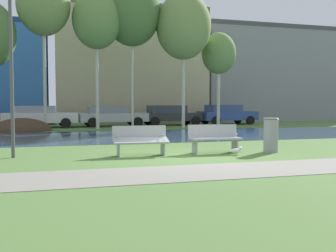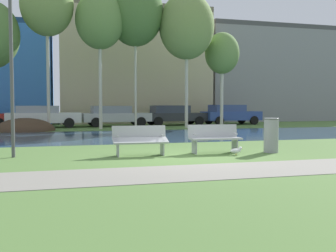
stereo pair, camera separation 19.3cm
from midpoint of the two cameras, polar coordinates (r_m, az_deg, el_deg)
The scene contains 20 objects.
ground_plane at distance 20.75m, azimuth -5.60°, elevation -0.98°, with size 120.00×120.00×0.00m, color #517538.
paved_path_strip at distance 8.89m, azimuth 7.87°, elevation -6.51°, with size 60.00×2.00×0.01m, color gray.
river_band at distance 18.69m, azimuth -4.53°, elevation -1.42°, with size 80.00×7.62×0.01m, color #33516B.
soil_mound at distance 23.46m, azimuth -19.90°, elevation -0.68°, with size 3.30×2.94×1.46m, color #423021.
bench_left at distance 11.43m, azimuth -3.62°, elevation -1.98°, with size 1.62×0.62×0.87m.
bench_right at distance 12.11m, azimuth 7.25°, elevation -1.71°, with size 1.62×0.62×0.87m.
trash_bin at distance 12.60m, azimuth 15.23°, elevation -1.23°, with size 0.47×0.47×1.07m.
seagull at distance 11.74m, azimuth 10.40°, elevation -3.56°, with size 0.40×0.15×0.25m.
streetlamp at distance 12.03m, azimuth -21.57°, elevation 14.71°, with size 0.32×0.32×6.02m.
birch_left at distance 24.69m, azimuth -17.03°, elevation 16.55°, with size 3.05×3.05×9.35m.
birch_center_left at distance 24.60m, azimuth -9.69°, elevation 14.94°, with size 2.91×2.91×8.41m.
birch_center at distance 25.49m, azimuth -4.58°, elevation 16.16°, with size 3.51×3.51×9.35m.
birch_center_right at distance 25.57m, azimuth 2.96°, elevation 14.29°, with size 3.50×3.50×8.54m.
birch_right at distance 27.04m, azimuth 8.10°, elevation 10.40°, with size 2.32×2.32×6.34m.
parked_sedan_second_white at distance 26.30m, azimuth -17.67°, elevation 1.41°, with size 4.69×2.16×1.41m.
parked_hatch_third_silver at distance 27.00m, azimuth -7.54°, elevation 1.55°, with size 4.72×2.17×1.39m.
parked_wagon_fourth_dark at distance 28.16m, azimuth 1.00°, elevation 1.66°, with size 4.75×2.17×1.42m.
parked_suv_fifth_blue at distance 29.66m, azimuth 9.22°, elevation 1.74°, with size 4.41×2.28×1.46m.
building_beige_block at distance 34.25m, azimuth -5.26°, elevation 8.39°, with size 11.90×8.39×9.24m.
building_grey_warehouse at distance 39.19m, azimuth 16.56°, elevation 7.10°, with size 16.33×6.10×8.55m.
Camera 2 is at (-3.35, -10.43, 1.50)m, focal length 41.78 mm.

